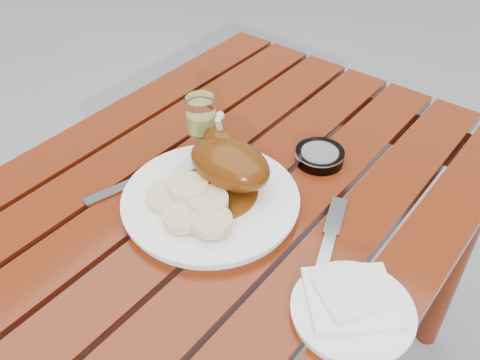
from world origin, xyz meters
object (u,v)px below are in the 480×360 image
object	(u,v)px
table	(217,325)
wine_glass	(202,130)
side_plate	(352,311)
dinner_plate	(211,201)
ashtray	(320,156)

from	to	relation	value
table	wine_glass	size ratio (longest dim) A/B	8.51
table	side_plate	distance (m)	0.50
wine_glass	side_plate	distance (m)	0.45
dinner_plate	table	bearing A→B (deg)	101.17
dinner_plate	side_plate	xyz separation A→B (m)	(0.32, -0.05, -0.00)
table	dinner_plate	xyz separation A→B (m)	(0.00, -0.00, 0.39)
dinner_plate	side_plate	size ratio (longest dim) A/B	1.74
table	dinner_plate	world-z (taller)	dinner_plate
wine_glass	ashtray	world-z (taller)	wine_glass
table	ashtray	size ratio (longest dim) A/B	12.32
table	wine_glass	distance (m)	0.47
wine_glass	side_plate	size ratio (longest dim) A/B	0.77
side_plate	ashtray	size ratio (longest dim) A/B	1.88
table	dinner_plate	bearing A→B (deg)	-78.83
wine_glass	side_plate	bearing A→B (deg)	-19.35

